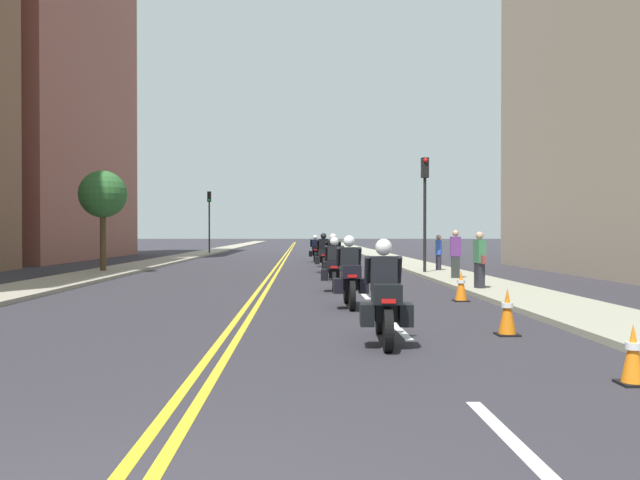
{
  "coord_description": "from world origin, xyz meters",
  "views": [
    {
      "loc": [
        1.14,
        -2.92,
        1.68
      ],
      "look_at": [
        1.77,
        18.05,
        1.45
      ],
      "focal_mm": 35.07,
      "sensor_mm": 36.0,
      "label": 1
    }
  ],
  "objects": [
    {
      "name": "building_left_1",
      "position": [
        -15.66,
        38.0,
        14.48
      ],
      "size": [
        7.51,
        18.57,
        28.97
      ],
      "color": "#924E41",
      "rests_on": "ground"
    },
    {
      "name": "traffic_cone_2",
      "position": [
        4.81,
        3.86,
        0.34
      ],
      "size": [
        0.31,
        0.31,
        0.68
      ],
      "color": "black",
      "rests_on": "ground"
    },
    {
      "name": "ground_plane",
      "position": [
        0.0,
        48.0,
        0.0
      ],
      "size": [
        264.0,
        264.0,
        0.0
      ],
      "primitive_type": "plane",
      "color": "#2E2C33"
    },
    {
      "name": "centreline_yellow_outer",
      "position": [
        0.12,
        48.0,
        0.0
      ],
      "size": [
        0.12,
        132.0,
        0.01
      ],
      "primitive_type": "cube",
      "color": "yellow",
      "rests_on": "ground"
    },
    {
      "name": "motorcycle_4",
      "position": [
        2.1,
        23.95,
        0.68
      ],
      "size": [
        0.77,
        2.18,
        1.69
      ],
      "rotation": [
        0.0,
        0.0,
        -0.01
      ],
      "color": "black",
      "rests_on": "ground"
    },
    {
      "name": "traffic_light_near",
      "position": [
        6.09,
        21.89,
        3.25
      ],
      "size": [
        0.28,
        0.38,
        4.69
      ],
      "color": "black",
      "rests_on": "ground"
    },
    {
      "name": "lane_dashes_white",
      "position": [
        2.84,
        29.0,
        0.0
      ],
      "size": [
        0.14,
        56.4,
        0.01
      ],
      "color": "silver",
      "rests_on": "ground"
    },
    {
      "name": "centreline_yellow_inner",
      "position": [
        -0.12,
        48.0,
        0.0
      ],
      "size": [
        0.12,
        132.0,
        0.01
      ],
      "primitive_type": "cube",
      "color": "yellow",
      "rests_on": "ground"
    },
    {
      "name": "pedestrian_0",
      "position": [
        6.51,
        18.61,
        0.92
      ],
      "size": [
        0.39,
        0.27,
        1.79
      ],
      "rotation": [
        0.0,
        0.0,
        2.99
      ],
      "color": "#292E2D",
      "rests_on": "ground"
    },
    {
      "name": "traffic_cone_1",
      "position": [
        5.08,
        12.31,
        0.38
      ],
      "size": [
        0.37,
        0.37,
        0.77
      ],
      "color": "black",
      "rests_on": "ground"
    },
    {
      "name": "street_tree_0",
      "position": [
        -7.12,
        23.32,
        3.26
      ],
      "size": [
        1.96,
        1.96,
        4.28
      ],
      "color": "#4E3C24",
      "rests_on": "ground"
    },
    {
      "name": "traffic_cone_0",
      "position": [
        4.52,
        7.2,
        0.39
      ],
      "size": [
        0.36,
        0.36,
        0.78
      ],
      "color": "black",
      "rests_on": "ground"
    },
    {
      "name": "pedestrian_2",
      "position": [
        6.2,
        14.61,
        0.89
      ],
      "size": [
        0.29,
        0.5,
        1.72
      ],
      "rotation": [
        0.0,
        0.0,
        4.91
      ],
      "color": "#282831",
      "rests_on": "ground"
    },
    {
      "name": "pedestrian_1",
      "position": [
        6.94,
        23.25,
        0.83
      ],
      "size": [
        0.32,
        0.51,
        1.61
      ],
      "rotation": [
        0.0,
        0.0,
        1.25
      ],
      "color": "#282434",
      "rests_on": "ground"
    },
    {
      "name": "motorcycle_0",
      "position": [
        2.4,
        6.52,
        0.65
      ],
      "size": [
        0.78,
        2.26,
        1.59
      ],
      "rotation": [
        0.0,
        0.0,
        -0.06
      ],
      "color": "black",
      "rests_on": "ground"
    },
    {
      "name": "traffic_light_far",
      "position": [
        -6.09,
        46.35,
        3.39
      ],
      "size": [
        0.28,
        0.38,
        4.94
      ],
      "color": "black",
      "rests_on": "ground"
    },
    {
      "name": "motorcycle_3",
      "position": [
        2.3,
        19.61,
        0.66
      ],
      "size": [
        0.76,
        2.3,
        1.66
      ],
      "rotation": [
        0.0,
        0.0,
        -0.01
      ],
      "color": "black",
      "rests_on": "ground"
    },
    {
      "name": "motorcycle_6",
      "position": [
        1.96,
        33.43,
        0.63
      ],
      "size": [
        0.76,
        2.13,
        1.57
      ],
      "rotation": [
        0.0,
        0.0,
        0.01
      ],
      "color": "black",
      "rests_on": "ground"
    },
    {
      "name": "motorcycle_1",
      "position": [
        2.23,
        11.14,
        0.67
      ],
      "size": [
        0.76,
        2.14,
        1.63
      ],
      "rotation": [
        0.0,
        0.0,
        0.01
      ],
      "color": "black",
      "rests_on": "ground"
    },
    {
      "name": "motorcycle_5",
      "position": [
        2.26,
        28.52,
        0.68
      ],
      "size": [
        0.77,
        2.27,
        1.67
      ],
      "rotation": [
        0.0,
        0.0,
        -0.03
      ],
      "color": "black",
      "rests_on": "ground"
    },
    {
      "name": "sidewalk_left",
      "position": [
        -6.85,
        48.0,
        0.06
      ],
      "size": [
        2.32,
        144.0,
        0.12
      ],
      "primitive_type": "cube",
      "color": "#9F9583",
      "rests_on": "ground"
    },
    {
      "name": "motorcycle_2",
      "position": [
        2.11,
        15.24,
        0.65
      ],
      "size": [
        0.78,
        2.07,
        1.57
      ],
      "rotation": [
        0.0,
        0.0,
        -0.06
      ],
      "color": "black",
      "rests_on": "ground"
    },
    {
      "name": "sidewalk_right",
      "position": [
        6.85,
        48.0,
        0.06
      ],
      "size": [
        2.32,
        144.0,
        0.12
      ],
      "primitive_type": "cube",
      "color": "#9D9C86",
      "rests_on": "ground"
    }
  ]
}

